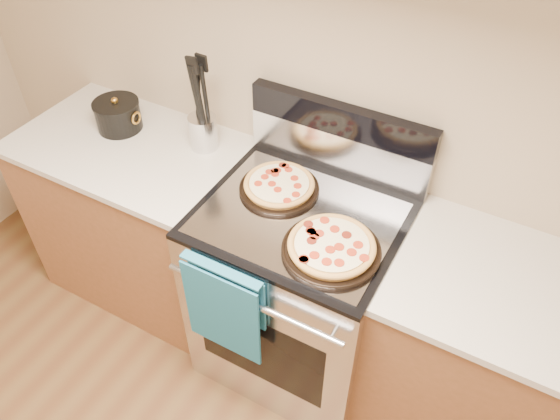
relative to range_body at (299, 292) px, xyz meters
The scene contains 17 objects.
wall_back 0.97m from the range_body, 90.00° to the left, with size 4.00×4.00×0.00m, color tan.
range_body is the anchor object (origin of this frame).
oven_window 0.34m from the range_body, 90.00° to the right, with size 0.56×0.01×0.40m, color black.
cooktop 0.46m from the range_body, ahead, with size 0.76×0.68×0.02m, color black.
backsplash_lower 0.64m from the range_body, 90.00° to the left, with size 0.76×0.06×0.18m, color silver.
backsplash_upper 0.77m from the range_body, 90.00° to the left, with size 0.76×0.06×0.12m, color black.
oven_handle 0.51m from the range_body, 90.00° to the right, with size 0.03×0.03×0.70m, color silver.
dish_towel 0.47m from the range_body, 107.74° to the right, with size 0.32×0.05×0.42m, color #1A6286, non-canonical shape.
foil_sheet 0.47m from the range_body, 90.00° to the right, with size 0.70×0.55×0.01m, color gray.
cabinet_left 0.88m from the range_body, behind, with size 1.00×0.62×0.88m, color brown.
countertop_left 0.99m from the range_body, behind, with size 1.02×0.64×0.03m, color #BEB6AA.
cabinet_right 0.88m from the range_body, ahead, with size 1.00×0.62×0.88m, color brown.
countertop_right 0.99m from the range_body, ahead, with size 1.02×0.64×0.03m, color #BEB6AA.
pepperoni_pizza_back 0.52m from the range_body, 153.16° to the left, with size 0.31×0.31×0.04m, color #B67637, non-canonical shape.
pepperoni_pizza_front 0.55m from the range_body, 35.84° to the right, with size 0.34×0.34×0.05m, color #B67637, non-canonical shape.
utensil_crock 0.80m from the range_body, 162.32° to the left, with size 0.12×0.12×0.15m, color silver.
saucepan 1.12m from the range_body, behind, with size 0.20×0.20×0.12m, color black.
Camera 1 is at (0.65, 0.31, 2.33)m, focal length 35.00 mm.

